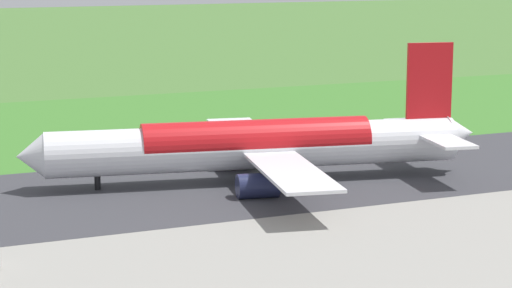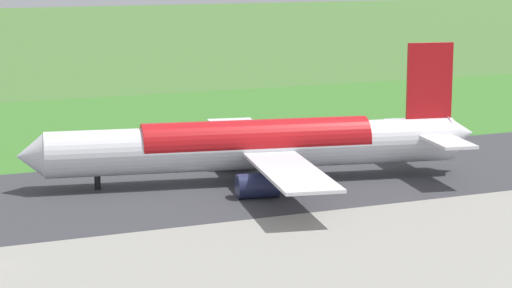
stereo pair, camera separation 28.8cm
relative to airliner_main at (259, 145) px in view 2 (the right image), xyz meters
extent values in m
plane|color=#477233|center=(8.32, -0.07, -4.35)|extent=(800.00, 800.00, 0.00)
cube|color=#38383D|center=(8.32, -0.07, -4.32)|extent=(600.00, 30.53, 0.06)
cube|color=#3C782B|center=(8.32, -35.45, -4.33)|extent=(600.00, 80.00, 0.04)
cylinder|color=white|center=(0.37, -0.07, -0.15)|extent=(48.14, 13.93, 5.20)
cone|color=white|center=(25.44, -4.75, -0.15)|extent=(3.86, 5.41, 4.94)
cone|color=white|center=(-24.40, 4.56, 0.45)|extent=(4.25, 4.99, 4.42)
cube|color=red|center=(-20.39, 3.81, 6.95)|extent=(5.60, 1.52, 9.00)
cube|color=white|center=(-19.38, 9.22, 0.65)|extent=(5.59, 9.58, 0.36)
cube|color=white|center=(-21.40, -1.60, 0.65)|extent=(5.59, 9.58, 0.36)
cube|color=white|center=(1.41, 10.93, -0.55)|extent=(9.94, 22.73, 0.35)
cube|color=white|center=(-2.63, -10.70, -0.55)|extent=(9.94, 22.73, 0.35)
cylinder|color=#23284C|center=(3.23, 7.03, -3.03)|extent=(4.94, 3.58, 2.80)
cylinder|color=#23284C|center=(0.47, -7.72, -3.03)|extent=(4.94, 3.58, 2.80)
cylinder|color=black|center=(18.30, -3.42, -2.64)|extent=(0.70, 0.70, 3.42)
cylinder|color=black|center=(-1.84, 4.41, -2.64)|extent=(0.70, 0.70, 3.42)
cylinder|color=black|center=(-3.31, -3.45, -2.64)|extent=(0.70, 0.70, 3.42)
cylinder|color=red|center=(0.37, -0.07, 0.37)|extent=(26.91, 9.99, 5.23)
camera|label=1|loc=(44.99, 103.93, 21.68)|focal=70.09mm
camera|label=2|loc=(44.73, 104.05, 21.68)|focal=70.09mm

